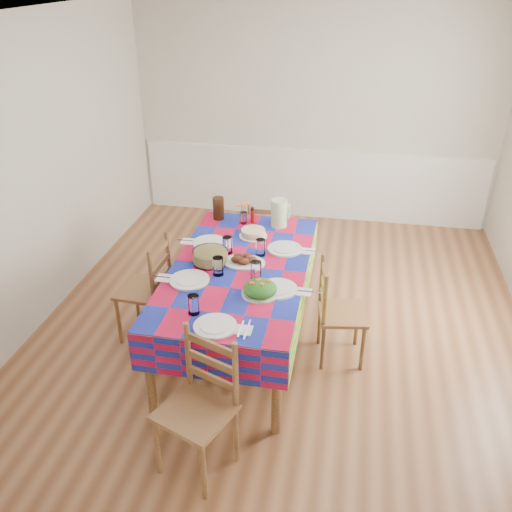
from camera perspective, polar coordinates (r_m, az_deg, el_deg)
The scene contains 22 objects.
room at distance 4.57m, azimuth 3.26°, elevation 7.02°, with size 4.58×5.08×2.78m.
wainscot at distance 7.18m, azimuth 5.81°, elevation 7.75°, with size 4.41×0.06×0.92m.
dining_table at distance 4.53m, azimuth -1.75°, elevation -2.08°, with size 1.12×2.08×0.81m.
setting_near_head at distance 3.81m, azimuth -5.06°, elevation -6.53°, with size 0.49×0.33×0.15m.
setting_left_near at distance 4.32m, azimuth -6.02°, elevation -1.97°, with size 0.58×0.34×0.15m.
setting_left_far at distance 4.78m, azimuth -4.31°, elevation 1.33°, with size 0.57×0.34×0.15m.
setting_right_near at distance 4.20m, azimuth 1.54°, elevation -2.74°, with size 0.58×0.33×0.15m.
setting_right_far at distance 4.69m, azimuth 2.22°, elevation 0.82°, with size 0.57×0.33×0.15m.
meat_platter at distance 4.51m, azimuth -1.31°, elevation -0.44°, with size 0.36×0.26×0.07m.
salad_platter at distance 4.09m, azimuth 0.44°, elevation -3.50°, with size 0.28×0.28×0.12m.
pasta_bowl at distance 4.53m, azimuth -4.84°, elevation -0.04°, with size 0.30×0.30×0.11m.
cake at distance 4.95m, azimuth -0.30°, elevation 2.42°, with size 0.26×0.26×0.07m.
serving_utensils at distance 4.37m, azimuth -0.00°, elevation -1.82°, with size 0.15×0.33×0.01m.
flower_vase at distance 5.19m, azimuth -1.34°, elevation 4.39°, with size 0.14×0.11×0.22m.
hot_sauce at distance 5.20m, azimuth -0.38°, elevation 4.35°, with size 0.04×0.04×0.16m, color red.
green_pitcher at distance 5.12m, azimuth 2.45°, elevation 4.54°, with size 0.15×0.15×0.27m, color #C3E3A0.
tea_pitcher at distance 5.29m, azimuth -3.97°, elevation 5.03°, with size 0.11×0.11×0.22m, color black.
name_card at distance 3.67m, azimuth -5.02°, elevation -8.57°, with size 0.09×0.03×0.02m, color white.
chair_near at distance 3.65m, azimuth -5.97°, elevation -15.57°, with size 0.57×0.56×1.00m.
chair_far at distance 5.80m, azimuth 1.07°, elevation 1.95°, with size 0.40×0.38×0.86m.
chair_left at distance 4.87m, azimuth -11.31°, elevation -3.50°, with size 0.44×0.46×0.98m.
chair_right at distance 4.58m, azimuth 8.56°, elevation -5.97°, with size 0.44×0.46×0.91m.
Camera 1 is at (0.54, -4.21, 3.03)m, focal length 38.00 mm.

